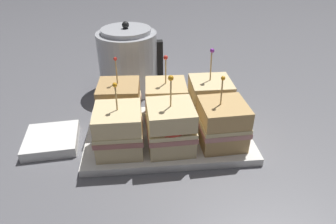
# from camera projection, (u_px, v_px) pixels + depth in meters

# --- Properties ---
(ground_plane) EXTENTS (6.00, 6.00, 0.00)m
(ground_plane) POSITION_uv_depth(u_px,v_px,m) (168.00, 138.00, 0.72)
(ground_plane) COLOR slate
(serving_platter) EXTENTS (0.38, 0.24, 0.02)m
(serving_platter) POSITION_uv_depth(u_px,v_px,m) (168.00, 135.00, 0.71)
(serving_platter) COLOR white
(serving_platter) RESTS_ON ground_plane
(sandwich_front_left) EXTENTS (0.10, 0.10, 0.16)m
(sandwich_front_left) POSITION_uv_depth(u_px,v_px,m) (119.00, 130.00, 0.63)
(sandwich_front_left) COLOR beige
(sandwich_front_left) RESTS_ON serving_platter
(sandwich_front_center) EXTENTS (0.10, 0.10, 0.17)m
(sandwich_front_center) POSITION_uv_depth(u_px,v_px,m) (171.00, 127.00, 0.63)
(sandwich_front_center) COLOR beige
(sandwich_front_center) RESTS_ON serving_platter
(sandwich_front_right) EXTENTS (0.11, 0.11, 0.16)m
(sandwich_front_right) POSITION_uv_depth(u_px,v_px,m) (222.00, 124.00, 0.65)
(sandwich_front_right) COLOR tan
(sandwich_front_right) RESTS_ON serving_platter
(sandwich_back_left) EXTENTS (0.11, 0.11, 0.17)m
(sandwich_back_left) POSITION_uv_depth(u_px,v_px,m) (120.00, 104.00, 0.72)
(sandwich_back_left) COLOR tan
(sandwich_back_left) RESTS_ON serving_platter
(sandwich_back_center) EXTENTS (0.10, 0.10, 0.17)m
(sandwich_back_center) POSITION_uv_depth(u_px,v_px,m) (166.00, 102.00, 0.73)
(sandwich_back_center) COLOR #DBB77A
(sandwich_back_center) RESTS_ON serving_platter
(sandwich_back_right) EXTENTS (0.10, 0.10, 0.18)m
(sandwich_back_right) POSITION_uv_depth(u_px,v_px,m) (210.00, 100.00, 0.74)
(sandwich_back_right) COLOR beige
(sandwich_back_right) RESTS_ON serving_platter
(kettle_steel) EXTENTS (0.20, 0.17, 0.21)m
(kettle_steel) POSITION_uv_depth(u_px,v_px,m) (128.00, 61.00, 0.89)
(kettle_steel) COLOR #B7BABF
(kettle_steel) RESTS_ON ground_plane
(napkin_stack) EXTENTS (0.13, 0.13, 0.02)m
(napkin_stack) POSITION_uv_depth(u_px,v_px,m) (52.00, 140.00, 0.69)
(napkin_stack) COLOR white
(napkin_stack) RESTS_ON ground_plane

